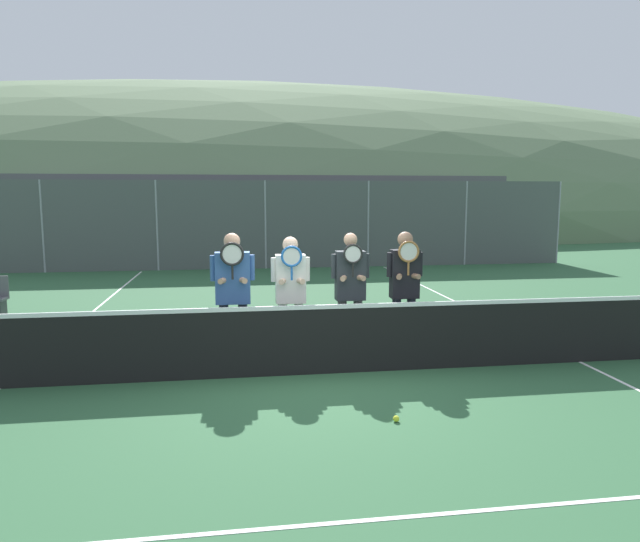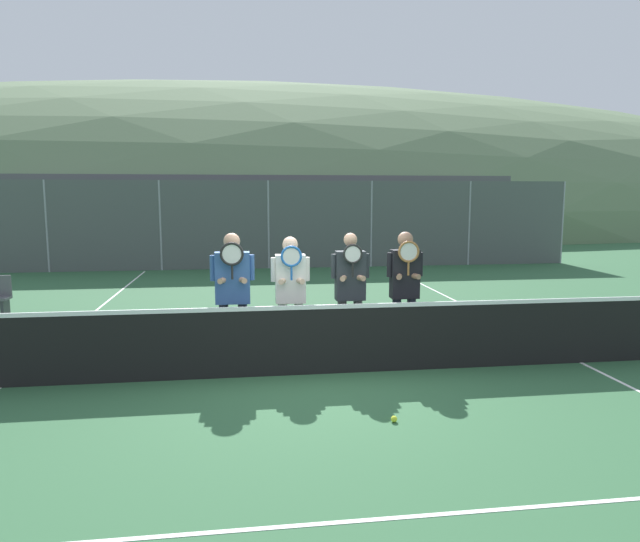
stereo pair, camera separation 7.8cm
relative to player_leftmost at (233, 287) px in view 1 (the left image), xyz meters
name	(u,v)px [view 1 (the left image)]	position (x,y,z in m)	size (l,w,h in m)	color
ground_plane	(311,374)	(1.02, -0.52, -1.13)	(120.00, 120.00, 0.00)	#2D5B38
hill_distant	(245,219)	(1.02, 50.68, -1.13)	(122.66, 68.15, 23.85)	#5B7551
clubhouse_building	(253,212)	(0.84, 18.54, 0.50)	(21.88, 5.50, 3.21)	beige
fence_back	(265,225)	(1.02, 10.76, 0.30)	(20.61, 0.06, 2.86)	gray
tennis_net	(311,339)	(1.02, -0.52, -0.64)	(10.53, 0.09, 1.05)	gray
court_line_left_sideline	(68,332)	(-2.90, 2.48, -1.12)	(0.05, 16.00, 0.01)	white
court_line_right_sideline	(489,318)	(4.93, 2.48, -1.12)	(0.05, 16.00, 0.01)	white
court_line_service_near	(373,520)	(1.02, -4.02, -1.12)	(7.83, 0.05, 0.01)	white
player_leftmost	(233,287)	(0.00, 0.00, 0.00)	(0.61, 0.34, 1.88)	#232838
player_center_left	(291,289)	(0.81, 0.10, -0.06)	(0.55, 0.34, 1.81)	white
player_center_right	(350,287)	(1.67, 0.08, -0.05)	(0.56, 0.34, 1.86)	#56565B
player_rightmost	(405,284)	(2.48, 0.09, -0.02)	(0.54, 0.34, 1.87)	#232838
car_far_left	(98,235)	(-5.00, 14.24, -0.20)	(4.75, 1.95, 1.83)	#B2B7BC
car_left_of_center	(234,235)	(-0.02, 14.30, -0.26)	(4.23, 1.98, 1.68)	black
car_center	(358,232)	(4.89, 14.45, -0.21)	(4.64, 2.03, 1.79)	maroon
tennis_ball_on_court	(396,419)	(1.70, -2.25, -1.09)	(0.07, 0.07, 0.07)	#CCDB33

